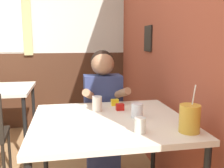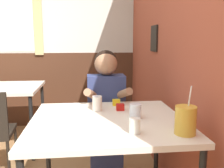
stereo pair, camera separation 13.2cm
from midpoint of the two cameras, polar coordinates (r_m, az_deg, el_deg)
brick_wall_right at (r=2.60m, az=8.20°, el=11.35°), size 0.08×4.54×2.70m
back_wall at (r=3.81m, az=-19.30°, el=10.56°), size 5.69×0.09×2.70m
main_table at (r=1.74m, az=-2.73°, el=-9.94°), size 1.04×0.94×0.75m
person_seated at (r=2.33m, az=-3.74°, el=-6.16°), size 0.42×0.41×1.20m
cocktail_pitcher at (r=1.51m, az=14.91°, el=-7.65°), size 0.12×0.12×0.28m
glass_near_pitcher at (r=1.74m, az=3.55°, el=-6.06°), size 0.08×0.08×0.10m
glass_center at (r=1.46m, az=3.86°, el=-9.40°), size 0.07×0.07×0.09m
glass_far_side at (r=1.90m, az=-5.45°, el=-4.51°), size 0.07×0.07×0.11m
condiment_ketchup at (r=1.92m, az=-0.16°, el=-5.30°), size 0.06×0.04×0.05m
condiment_mustard at (r=2.06m, az=-1.21°, el=-4.23°), size 0.06×0.04×0.05m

